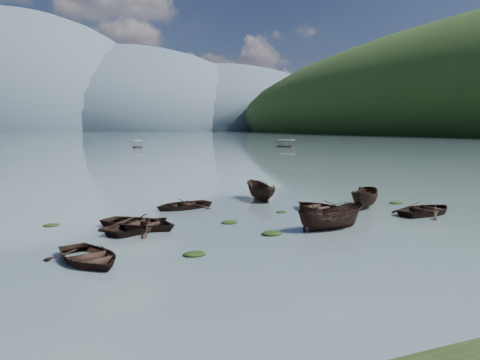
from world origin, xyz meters
name	(u,v)px	position (x,y,z in m)	size (l,w,h in m)	color
ground_plane	(332,243)	(0.00, 0.00, 0.00)	(2400.00, 2400.00, 0.00)	slate
haze_mtn_b	(12,131)	(-60.00, 900.00, 0.00)	(520.00, 520.00, 340.00)	#475666
haze_mtn_c	(127,130)	(140.00, 900.00, 0.00)	(520.00, 520.00, 260.00)	#475666
haze_mtn_d	(215,130)	(320.00, 900.00, 0.00)	(520.00, 520.00, 220.00)	#475666
rowboat_0	(89,262)	(-11.73, 1.32, 0.00)	(3.12, 4.37, 0.90)	black
rowboat_1	(142,230)	(-8.31, 6.80, 0.00)	(3.27, 4.58, 0.95)	black
rowboat_2	(331,229)	(1.79, 2.76, 0.00)	(1.66, 4.42, 1.71)	black
rowboat_3	(318,211)	(4.40, 8.18, 0.00)	(3.25, 4.55, 0.94)	black
rowboat_4	(427,214)	(10.59, 4.31, 0.00)	(3.44, 4.81, 1.00)	black
rowboat_5	(365,208)	(8.24, 7.94, 0.00)	(1.67, 4.45, 1.72)	black
rowboat_6	(140,228)	(-8.35, 7.35, 0.00)	(3.47, 4.86, 1.01)	black
rowboat_7	(183,208)	(-4.15, 12.90, 0.00)	(3.11, 4.36, 0.90)	black
rowboat_8	(260,200)	(2.74, 14.28, 0.00)	(1.66, 4.41, 1.70)	black
weed_clump_0	(195,255)	(-7.11, 0.57, 0.00)	(1.08, 0.88, 0.23)	black
weed_clump_1	(310,226)	(1.27, 4.14, 0.00)	(0.87, 0.69, 0.19)	black
weed_clump_2	(272,235)	(-1.94, 2.92, 0.00)	(1.19, 0.95, 0.26)	black
weed_clump_3	(281,212)	(1.72, 8.68, 0.00)	(0.80, 0.68, 0.18)	black
weed_clump_4	(396,204)	(11.71, 8.58, 0.00)	(1.13, 0.89, 0.23)	black
weed_clump_5	(51,226)	(-13.09, 10.15, 0.00)	(0.94, 0.76, 0.20)	black
weed_clump_6	(230,223)	(-2.93, 6.73, 0.00)	(1.04, 0.87, 0.22)	black
weed_clump_7	(315,210)	(4.35, 8.58, 0.00)	(1.10, 0.88, 0.24)	black
pontoon_centre	(137,148)	(12.34, 118.03, 0.00)	(2.16, 5.20, 1.99)	black
pontoon_right	(286,147)	(54.58, 105.09, 0.00)	(2.24, 5.38, 2.06)	black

